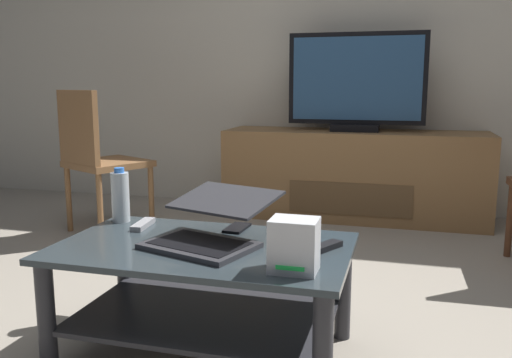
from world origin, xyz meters
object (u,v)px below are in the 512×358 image
object	(u,v)px
media_cabinet	(354,175)
laptop	(210,226)
coffee_table	(204,280)
soundbar_remote	(324,247)
water_bottle_near	(120,196)
side_chair	(96,154)
router_box	(294,245)
tv_remote	(143,224)
cell_phone	(237,228)
television	(356,84)

from	to	relation	value
media_cabinet	laptop	bearing A→B (deg)	-97.75
coffee_table	soundbar_remote	bearing A→B (deg)	7.34
laptop	media_cabinet	bearing A→B (deg)	82.25
coffee_table	water_bottle_near	world-z (taller)	water_bottle_near
side_chair	router_box	size ratio (longest dim) A/B	5.74
media_cabinet	tv_remote	bearing A→B (deg)	-107.30
laptop	router_box	distance (m)	0.39
side_chair	media_cabinet	bearing A→B (deg)	29.47
water_bottle_near	media_cabinet	bearing A→B (deg)	68.97
water_bottle_near	cell_phone	xyz separation A→B (m)	(0.49, 0.01, -0.10)
media_cabinet	tv_remote	world-z (taller)	media_cabinet
coffee_table	tv_remote	xyz separation A→B (m)	(-0.31, 0.16, 0.14)
cell_phone	laptop	bearing A→B (deg)	-95.17
side_chair	soundbar_remote	distance (m)	2.06
laptop	water_bottle_near	world-z (taller)	water_bottle_near
laptop	soundbar_remote	xyz separation A→B (m)	(0.39, 0.03, -0.05)
cell_phone	side_chair	bearing A→B (deg)	142.99
coffee_table	laptop	size ratio (longest dim) A/B	2.07
media_cabinet	router_box	size ratio (longest dim) A/B	11.50
television	laptop	size ratio (longest dim) A/B	1.93
water_bottle_near	soundbar_remote	xyz separation A→B (m)	(0.85, -0.16, -0.09)
laptop	side_chair	bearing A→B (deg)	134.13
coffee_table	side_chair	bearing A→B (deg)	133.24
side_chair	router_box	bearing A→B (deg)	-43.07
soundbar_remote	laptop	bearing A→B (deg)	-146.43
media_cabinet	router_box	world-z (taller)	media_cabinet
media_cabinet	television	xyz separation A→B (m)	(-0.00, -0.02, 0.64)
side_chair	tv_remote	bearing A→B (deg)	-51.40
tv_remote	cell_phone	bearing A→B (deg)	4.43
television	router_box	world-z (taller)	television
side_chair	water_bottle_near	bearing A→B (deg)	-54.10
media_cabinet	tv_remote	distance (m)	2.11
television	side_chair	bearing A→B (deg)	-151.14
router_box	coffee_table	bearing A→B (deg)	153.80
router_box	water_bottle_near	size ratio (longest dim) A/B	0.73
cell_phone	soundbar_remote	xyz separation A→B (m)	(0.36, -0.18, 0.01)
television	water_bottle_near	distance (m)	2.13
router_box	tv_remote	distance (m)	0.75
media_cabinet	tv_remote	xyz separation A→B (m)	(-0.63, -2.01, 0.10)
tv_remote	soundbar_remote	distance (m)	0.73
cell_phone	coffee_table	bearing A→B (deg)	-99.37
water_bottle_near	side_chair	bearing A→B (deg)	125.90
laptop	tv_remote	size ratio (longest dim) A/B	3.07
router_box	soundbar_remote	bearing A→B (deg)	76.45
coffee_table	tv_remote	distance (m)	0.38
soundbar_remote	cell_phone	bearing A→B (deg)	-177.26
tv_remote	soundbar_remote	bearing A→B (deg)	-14.52
side_chair	router_box	distance (m)	2.17
television	laptop	bearing A→B (deg)	-97.82
media_cabinet	cell_phone	distance (m)	1.97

